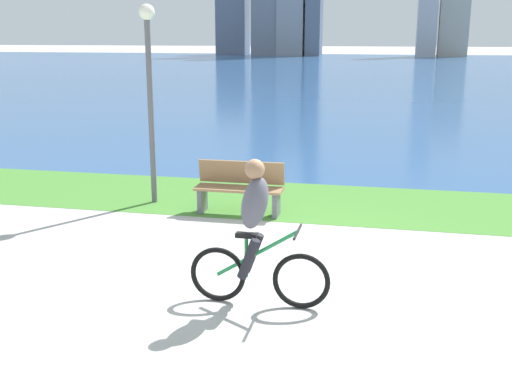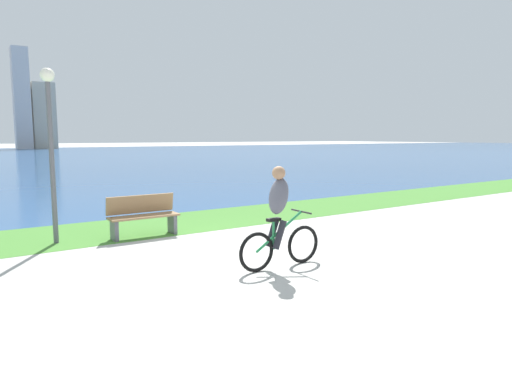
{
  "view_description": "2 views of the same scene",
  "coord_description": "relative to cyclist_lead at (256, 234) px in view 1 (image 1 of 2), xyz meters",
  "views": [
    {
      "loc": [
        1.45,
        -7.59,
        3.0
      ],
      "look_at": [
        -0.1,
        -0.39,
        1.11
      ],
      "focal_mm": 43.18,
      "sensor_mm": 36.0,
      "label": 1
    },
    {
      "loc": [
        -4.27,
        -7.05,
        2.17
      ],
      "look_at": [
        0.41,
        -0.06,
        1.12
      ],
      "focal_mm": 31.49,
      "sensor_mm": 36.0,
      "label": 2
    }
  ],
  "objects": [
    {
      "name": "grass_strip_bayside",
      "position": [
        -0.08,
        4.55,
        -0.84
      ],
      "size": [
        120.0,
        2.74,
        0.01
      ],
      "primitive_type": "cube",
      "color": "#478433",
      "rests_on": "ground"
    },
    {
      "name": "bench_near_path",
      "position": [
        -1.05,
        3.54,
        -0.39
      ],
      "size": [
        1.5,
        0.47,
        0.9
      ],
      "color": "olive",
      "rests_on": "ground"
    },
    {
      "name": "cyclist_lead",
      "position": [
        0.0,
        0.0,
        0.0
      ],
      "size": [
        1.62,
        0.52,
        1.69
      ],
      "color": "black",
      "rests_on": "ground"
    },
    {
      "name": "lamppost_tall",
      "position": [
        -2.76,
        3.92,
        1.49
      ],
      "size": [
        0.28,
        0.28,
        3.5
      ],
      "color": "#595960",
      "rests_on": "ground"
    },
    {
      "name": "bay_water_surface",
      "position": [
        -0.08,
        48.13,
        -0.84
      ],
      "size": [
        300.0,
        84.41,
        0.0
      ],
      "primitive_type": "cube",
      "color": "#2D568C",
      "rests_on": "ground"
    },
    {
      "name": "ground_plane",
      "position": [
        -0.08,
        1.23,
        -0.84
      ],
      "size": [
        300.0,
        300.0,
        0.0
      ],
      "primitive_type": "plane",
      "color": "#B2AFA8"
    }
  ]
}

